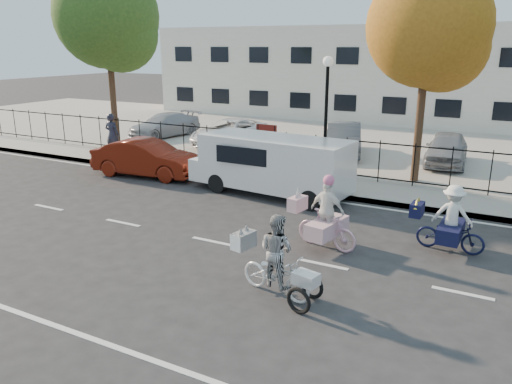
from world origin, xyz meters
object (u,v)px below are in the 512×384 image
Objects in this scene: red_sedan at (147,158)px; lot_car_a at (164,125)px; lot_car_b at (230,132)px; lamppost at (327,96)px; zebra_trike at (276,264)px; unicorn_bike at (326,221)px; bull_bike at (450,225)px; lot_car_d at (447,148)px; lot_car_c at (343,139)px; pedestrian at (112,134)px; white_van at (272,163)px.

red_sedan is 1.01× the size of lot_car_a.
lamppost is at bearing -24.19° from lot_car_b.
zebra_trike is 1.05× the size of unicorn_bike.
lot_car_b reaches higher than lot_car_a.
unicorn_bike is at bearing -118.46° from red_sedan.
bull_bike is at bearing -29.79° from lot_car_b.
red_sedan is (-11.21, 2.30, 0.03)m from bull_bike.
lot_car_b is 9.89m from lot_car_d.
bull_bike is at bearing -75.91° from lot_car_c.
lot_car_d is (14.17, 0.15, 0.05)m from lot_car_a.
bull_bike is 0.43× the size of lot_car_c.
lot_car_a is (-0.83, 4.76, -0.31)m from pedestrian.
pedestrian is at bearing 76.17° from bull_bike.
lot_car_a is at bearing 62.00° from bull_bike.
white_van is at bearing -95.86° from red_sedan.
zebra_trike reaches higher than lot_car_a.
lot_car_b is at bearing 6.47° from lot_car_a.
lamppost reaches higher than pedestrian.
bull_bike is (2.77, 3.98, 0.00)m from zebra_trike.
zebra_trike is 13.09m from lot_car_d.
lot_car_a is 0.93× the size of lot_car_b.
lot_car_b is at bearing -6.48° from red_sedan.
lamppost is 1.13× the size of lot_car_d.
white_van is (-0.99, -2.30, -2.03)m from lamppost.
lot_car_c reaches higher than lot_car_d.
lot_car_c is (0.30, 6.65, -0.24)m from white_van.
zebra_trike is 0.52× the size of lot_car_d.
lot_car_d is at bearing 9.92° from bull_bike.
unicorn_bike reaches higher than red_sedan.
unicorn_bike is at bearing -92.19° from lot_car_c.
lamppost is 11.60m from lot_car_a.
bull_bike reaches higher than red_sedan.
zebra_trike is at bearing -100.57° from lot_car_d.
zebra_trike is 14.96m from lot_car_b.
unicorn_bike is 4.77m from white_van.
lot_car_a is (-12.67, 12.85, 0.10)m from zebra_trike.
zebra_trike is at bearing -132.53° from red_sedan.
lamppost reaches higher than white_van.
lot_car_d is (4.34, 0.07, -0.03)m from lot_car_c.
lot_car_d reaches higher than red_sedan.
zebra_trike is at bearing -48.69° from lot_car_b.
red_sedan is 1.02× the size of lot_car_c.
lot_car_c is (-0.70, 4.35, -2.28)m from lamppost.
lamppost is at bearing -133.55° from lot_car_d.
white_van reaches higher than lot_car_b.
red_sedan is at bearing 80.26° from bull_bike.
zebra_trike is 0.48× the size of lot_car_a.
lot_car_a is at bearing -87.31° from pedestrian.
red_sedan is 11.99m from lot_car_d.
pedestrian is 0.48× the size of lot_car_d.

